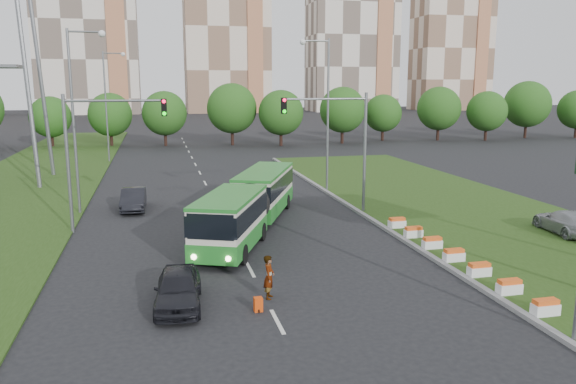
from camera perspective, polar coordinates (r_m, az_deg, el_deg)
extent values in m
plane|color=black|center=(27.16, 2.46, -7.42)|extent=(360.00, 360.00, 0.00)
cube|color=#233F12|center=(39.36, 17.72, -2.03)|extent=(14.00, 60.00, 0.15)
cube|color=gray|center=(36.31, 8.25, -2.66)|extent=(0.30, 60.00, 0.18)
cube|color=#233F12|center=(51.70, -25.31, 0.40)|extent=(12.00, 110.00, 0.10)
cylinder|color=slate|center=(37.58, 7.80, 3.88)|extent=(0.20, 0.20, 8.00)
cylinder|color=slate|center=(36.42, 3.85, 9.41)|extent=(5.50, 0.14, 0.14)
cube|color=black|center=(35.72, -0.43, 8.77)|extent=(0.32, 0.32, 1.00)
cylinder|color=slate|center=(34.47, -21.45, 2.59)|extent=(0.20, 0.20, 8.00)
cylinder|color=slate|center=(33.89, -17.22, 8.85)|extent=(5.50, 0.14, 0.14)
cube|color=black|center=(33.84, -12.49, 8.39)|extent=(0.32, 0.32, 1.00)
cube|color=silver|center=(176.59, -19.83, 15.96)|extent=(28.00, 15.00, 52.00)
cube|color=beige|center=(176.96, -6.30, 16.18)|extent=(25.00, 15.00, 50.00)
cube|color=silver|center=(186.09, 6.49, 15.45)|extent=(27.00, 15.00, 47.00)
cube|color=beige|center=(200.26, 16.23, 13.77)|extent=(24.00, 14.00, 40.00)
cube|color=beige|center=(28.77, -2.84, -2.89)|extent=(2.40, 6.63, 2.59)
cube|color=beige|center=(36.98, -5.24, 0.18)|extent=(2.40, 8.07, 2.59)
cylinder|color=black|center=(32.52, -4.09, -1.38)|extent=(2.40, 1.20, 2.40)
cube|color=#217526|center=(28.99, -2.83, -4.55)|extent=(2.48, 6.67, 0.91)
cube|color=#217526|center=(37.15, -5.21, -1.13)|extent=(2.48, 8.11, 0.91)
cube|color=black|center=(28.67, -2.85, -2.05)|extent=(2.48, 6.67, 1.01)
cube|color=black|center=(36.90, -5.25, 0.84)|extent=(2.48, 8.11, 1.01)
imported|color=black|center=(22.51, -11.09, -9.57)|extent=(2.10, 4.46, 1.48)
imported|color=black|center=(40.03, -15.43, -0.72)|extent=(1.68, 4.54, 1.48)
imported|color=#919599|center=(35.70, 26.40, -2.72)|extent=(2.37, 4.83, 1.35)
imported|color=gray|center=(22.85, -1.94, -8.62)|extent=(0.63, 0.76, 1.80)
cube|color=#D63F0B|center=(21.83, -3.05, -11.33)|extent=(0.32, 0.28, 0.56)
cylinder|color=black|center=(21.78, -2.98, -11.99)|extent=(0.04, 0.13, 0.13)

